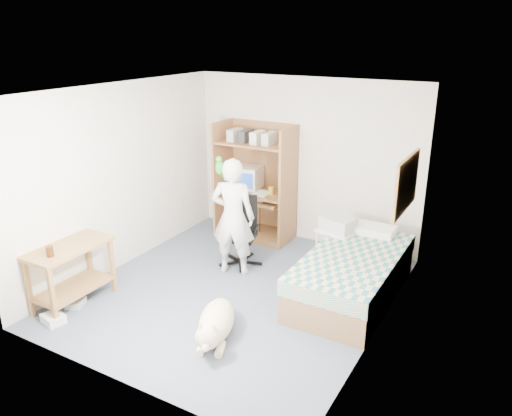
% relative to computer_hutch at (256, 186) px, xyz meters
% --- Properties ---
extents(floor, '(4.00, 4.00, 0.00)m').
position_rel_computer_hutch_xyz_m(floor, '(0.70, -1.74, -0.82)').
color(floor, '#404B57').
rests_on(floor, ground).
extents(wall_back, '(3.60, 0.02, 2.50)m').
position_rel_computer_hutch_xyz_m(wall_back, '(0.70, 0.26, 0.43)').
color(wall_back, beige).
rests_on(wall_back, floor).
extents(wall_right, '(0.02, 4.00, 2.50)m').
position_rel_computer_hutch_xyz_m(wall_right, '(2.50, -1.74, 0.43)').
color(wall_right, beige).
rests_on(wall_right, floor).
extents(wall_left, '(0.02, 4.00, 2.50)m').
position_rel_computer_hutch_xyz_m(wall_left, '(-1.10, -1.74, 0.43)').
color(wall_left, beige).
rests_on(wall_left, floor).
extents(ceiling, '(3.60, 4.00, 0.02)m').
position_rel_computer_hutch_xyz_m(ceiling, '(0.70, -1.74, 1.68)').
color(ceiling, white).
rests_on(ceiling, wall_back).
extents(computer_hutch, '(1.20, 0.63, 1.80)m').
position_rel_computer_hutch_xyz_m(computer_hutch, '(0.00, 0.00, 0.00)').
color(computer_hutch, brown).
rests_on(computer_hutch, floor).
extents(bed, '(1.02, 2.02, 0.66)m').
position_rel_computer_hutch_xyz_m(bed, '(2.00, -1.12, -0.53)').
color(bed, brown).
rests_on(bed, floor).
extents(side_desk, '(0.50, 1.00, 0.75)m').
position_rel_computer_hutch_xyz_m(side_desk, '(-0.85, -2.94, -0.33)').
color(side_desk, brown).
rests_on(side_desk, floor).
extents(corkboard, '(0.04, 0.94, 0.66)m').
position_rel_computer_hutch_xyz_m(corkboard, '(2.47, -0.84, 0.63)').
color(corkboard, '#9C6B46').
rests_on(corkboard, wall_right).
extents(office_chair, '(0.54, 0.55, 0.96)m').
position_rel_computer_hutch_xyz_m(office_chair, '(0.32, -0.99, -0.48)').
color(office_chair, black).
rests_on(office_chair, floor).
extents(person, '(0.66, 0.52, 1.60)m').
position_rel_computer_hutch_xyz_m(person, '(0.38, -1.29, -0.02)').
color(person, silver).
rests_on(person, floor).
extents(parrot, '(0.12, 0.20, 0.32)m').
position_rel_computer_hutch_xyz_m(parrot, '(0.19, -1.27, 0.64)').
color(parrot, '#127E17').
rests_on(parrot, person).
extents(dog, '(0.63, 1.07, 0.42)m').
position_rel_computer_hutch_xyz_m(dog, '(1.04, -2.71, -0.64)').
color(dog, beige).
rests_on(dog, floor).
extents(printer_cart, '(0.57, 0.49, 0.59)m').
position_rel_computer_hutch_xyz_m(printer_cart, '(1.57, -0.53, -0.43)').
color(printer_cart, silver).
rests_on(printer_cart, floor).
extents(printer, '(0.48, 0.41, 0.18)m').
position_rel_computer_hutch_xyz_m(printer, '(1.57, -0.53, -0.14)').
color(printer, '#A9A9A4').
rests_on(printer, printer_cart).
extents(crt_monitor, '(0.41, 0.43, 0.35)m').
position_rel_computer_hutch_xyz_m(crt_monitor, '(-0.13, 0.01, 0.12)').
color(crt_monitor, beige).
rests_on(crt_monitor, computer_hutch).
extents(keyboard, '(0.46, 0.19, 0.03)m').
position_rel_computer_hutch_xyz_m(keyboard, '(-0.00, -0.16, -0.15)').
color(keyboard, beige).
rests_on(keyboard, computer_hutch).
extents(pencil_cup, '(0.08, 0.08, 0.12)m').
position_rel_computer_hutch_xyz_m(pencil_cup, '(0.32, -0.09, -0.00)').
color(pencil_cup, gold).
rests_on(pencil_cup, computer_hutch).
extents(drink_glass, '(0.08, 0.08, 0.12)m').
position_rel_computer_hutch_xyz_m(drink_glass, '(-0.80, -3.23, -0.01)').
color(drink_glass, '#3B1A09').
rests_on(drink_glass, side_desk).
extents(floor_box_a, '(0.29, 0.25, 0.10)m').
position_rel_computer_hutch_xyz_m(floor_box_a, '(-0.72, -3.37, -0.77)').
color(floor_box_a, silver).
rests_on(floor_box_a, floor).
extents(floor_box_b, '(0.25, 0.27, 0.08)m').
position_rel_computer_hutch_xyz_m(floor_box_b, '(-0.79, -2.99, -0.78)').
color(floor_box_b, '#AFAFAA').
rests_on(floor_box_b, floor).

